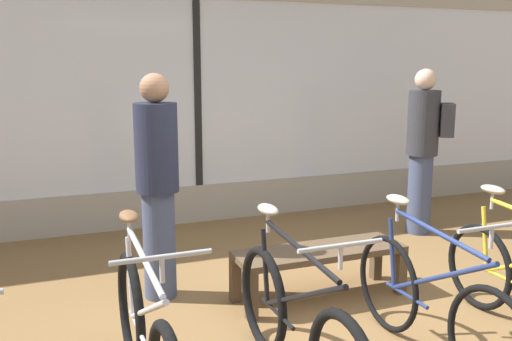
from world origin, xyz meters
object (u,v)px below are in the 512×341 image
Objects in this scene: customer_near_rack at (424,146)px; customer_by_window at (157,182)px; bicycle_center_right at (431,303)px; display_bench at (320,257)px; bicycle_center_left at (296,327)px.

customer_by_window is (-3.09, -0.68, -0.03)m from customer_near_rack.
bicycle_center_right is at bearing -50.13° from customer_by_window.
customer_near_rack is (1.90, 1.18, 0.65)m from display_bench.
customer_near_rack is 1.01× the size of customer_by_window.
customer_near_rack is at bearing 12.38° from customer_by_window.
bicycle_center_left is 3.55m from customer_near_rack.
bicycle_center_right is at bearing -126.30° from customer_near_rack.
bicycle_center_left is at bearing -123.78° from display_bench.
bicycle_center_left is 0.93m from bicycle_center_right.
bicycle_center_left reaches higher than bicycle_center_right.
display_bench is (-0.18, 1.15, -0.05)m from bicycle_center_right.
bicycle_center_right is (0.93, -0.04, 0.01)m from bicycle_center_left.
customer_near_rack reaches higher than customer_by_window.
customer_by_window reaches higher than bicycle_center_left.
customer_near_rack reaches higher than display_bench.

